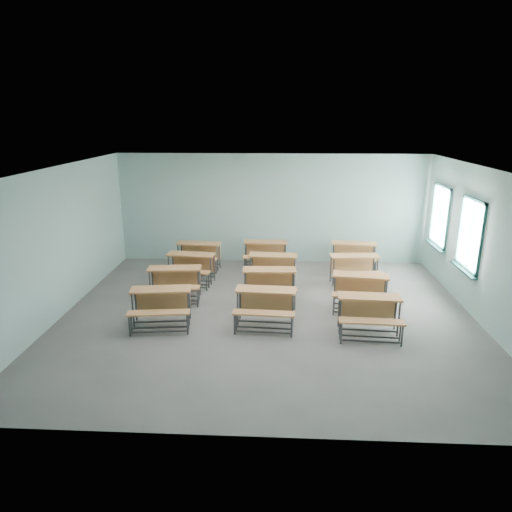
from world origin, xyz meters
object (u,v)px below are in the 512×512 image
Objects in this scene: desk_unit_r1c1 at (269,281)px; desk_unit_r2c1 at (273,265)px; desk_unit_r2c2 at (355,266)px; desk_unit_r3c0 at (198,252)px; desk_unit_r0c0 at (161,302)px; desk_unit_r0c1 at (265,302)px; desk_unit_r2c0 at (190,264)px; desk_unit_r0c2 at (369,310)px; desk_unit_r1c0 at (174,279)px; desk_unit_r3c1 at (265,251)px; desk_unit_r1c2 at (360,287)px; desk_unit_r3c2 at (354,252)px.

desk_unit_r1c1 is 0.99× the size of desk_unit_r2c1.
desk_unit_r2c2 is at bearing 27.47° from desk_unit_r1c1.
desk_unit_r0c0 is at bearing -87.49° from desk_unit_r3c0.
desk_unit_r0c1 is 3.19m from desk_unit_r2c0.
desk_unit_r2c1 is at bearing 85.18° from desk_unit_r1c1.
desk_unit_r0c1 is 2.10m from desk_unit_r0c2.
desk_unit_r2c0 is 1.03× the size of desk_unit_r2c1.
desk_unit_r0c2 is (2.08, -0.28, 0.00)m from desk_unit_r0c1.
desk_unit_r1c0 is at bearing -170.16° from desk_unit_r2c2.
desk_unit_r3c1 is (-2.36, 1.25, 0.00)m from desk_unit_r2c2.
desk_unit_r1c2 is (2.12, 1.00, 0.00)m from desk_unit_r0c1.
desk_unit_r3c0 and desk_unit_r3c2 have the same top height.
desk_unit_r1c0 is at bearing -149.40° from desk_unit_r2c1.
desk_unit_r0c2 is 1.01× the size of desk_unit_r1c1.
desk_unit_r2c2 is at bearing 51.96° from desk_unit_r0c1.
desk_unit_r0c0 and desk_unit_r3c0 have the same top height.
desk_unit_r1c2 is at bearing 7.14° from desk_unit_r0c0.
desk_unit_r0c0 and desk_unit_r3c1 have the same top height.
desk_unit_r0c0 is at bearing -86.23° from desk_unit_r2c0.
desk_unit_r0c0 is at bearing -157.92° from desk_unit_r1c2.
desk_unit_r1c2 is 3.57m from desk_unit_r3c1.
desk_unit_r1c0 is at bearing -90.92° from desk_unit_r2c0.
desk_unit_r2c1 and desk_unit_r2c2 have the same top height.
desk_unit_r3c0 is (0.02, 1.09, 0.00)m from desk_unit_r2c0.
desk_unit_r2c0 is at bearing -86.24° from desk_unit_r3c0.
desk_unit_r2c1 is 1.03× the size of desk_unit_r3c1.
desk_unit_r1c0 is (-4.27, 1.58, 0.00)m from desk_unit_r0c2.
desk_unit_r2c1 and desk_unit_r3c0 have the same top height.
desk_unit_r3c1 is (1.90, 0.25, 0.00)m from desk_unit_r3c0.
desk_unit_r0c0 and desk_unit_r2c1 have the same top height.
desk_unit_r1c1 is 0.95× the size of desk_unit_r1c2.
desk_unit_r0c0 and desk_unit_r1c2 have the same top height.
desk_unit_r0c0 is 1.05× the size of desk_unit_r1c1.
desk_unit_r0c1 and desk_unit_r2c0 have the same top height.
desk_unit_r2c2 is (4.43, 1.24, 0.00)m from desk_unit_r1c0.
desk_unit_r3c1 is (-2.20, 4.08, 0.00)m from desk_unit_r0c2.
desk_unit_r2c1 is at bearing 41.33° from desk_unit_r0c0.
desk_unit_r2c1 is at bearing 7.38° from desk_unit_r2c0.
desk_unit_r0c1 is 4.08m from desk_unit_r3c0.
desk_unit_r2c2 is 1.01× the size of desk_unit_r3c0.
desk_unit_r0c1 and desk_unit_r1c2 have the same top height.
desk_unit_r1c0 is 1.02× the size of desk_unit_r2c1.
desk_unit_r0c1 is 1.00× the size of desk_unit_r0c2.
desk_unit_r0c0 is 2.62m from desk_unit_r1c1.
desk_unit_r3c2 is at bearing 91.99° from desk_unit_r1c2.
desk_unit_r0c0 is at bearing -128.07° from desk_unit_r2c1.
desk_unit_r2c0 and desk_unit_r3c2 have the same top height.
desk_unit_r1c2 is 4.85m from desk_unit_r3c0.
desk_unit_r1c0 is 1.01× the size of desk_unit_r3c0.
desk_unit_r2c0 and desk_unit_r2c2 have the same top height.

